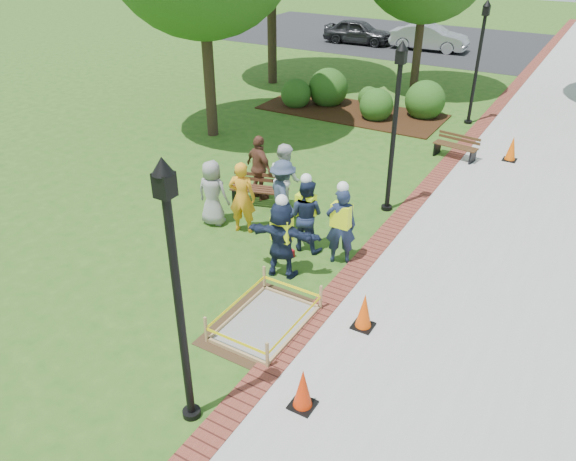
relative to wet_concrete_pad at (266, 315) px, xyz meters
The scene contains 30 objects.
ground 1.24m from the wet_concrete_pad, 151.30° to the left, with size 100.00×100.00×0.00m, color #285116.
sidewalk 11.29m from the wet_concrete_pad, 69.61° to the left, with size 6.00×60.00×0.02m, color #9E9E99.
brick_edging 10.61m from the wet_concrete_pad, 86.31° to the left, with size 0.50×60.00×0.03m, color maroon.
mulch_bed 13.23m from the wet_concrete_pad, 107.91° to the left, with size 7.00×3.00×0.05m, color #381E0F.
parking_lot 27.61m from the wet_concrete_pad, 92.22° to the left, with size 36.00×12.00×0.01m, color black.
wet_concrete_pad is the anchor object (origin of this frame).
bench_near 4.99m from the wet_concrete_pad, 124.20° to the left, with size 1.58×0.91×0.81m.
bench_far 9.97m from the wet_concrete_pad, 85.92° to the left, with size 1.41×0.64×0.73m.
cone_front 2.11m from the wet_concrete_pad, 41.80° to the right, with size 0.39×0.39×0.76m.
cone_back 1.82m from the wet_concrete_pad, 28.04° to the left, with size 0.38×0.38×0.76m.
cone_far 10.86m from the wet_concrete_pad, 77.99° to the left, with size 0.40×0.40×0.79m.
toolbox 2.48m from the wet_concrete_pad, 111.71° to the left, with size 0.36×0.20×0.18m, color #A10C16.
lamp_near 3.30m from the wet_concrete_pad, 85.67° to the right, with size 0.28×0.28×4.26m.
lamp_mid 6.02m from the wet_concrete_pad, 88.12° to the left, with size 0.28×0.28×4.26m.
lamp_far 13.77m from the wet_concrete_pad, 89.23° to the left, with size 0.28×0.28×4.26m.
shrub_a 13.68m from the wet_concrete_pad, 117.38° to the left, with size 1.19×1.19×1.19m, color #214F16.
shrub_b 14.09m from the wet_concrete_pad, 112.21° to the left, with size 1.56×1.56×1.56m, color #214F16.
shrub_c 12.61m from the wet_concrete_pad, 103.42° to the left, with size 1.25×1.25×1.25m, color #214F16.
shrub_d 13.53m from the wet_concrete_pad, 96.25° to the left, with size 1.49×1.49×1.49m, color #214F16.
shrub_e 14.16m from the wet_concrete_pad, 105.60° to the left, with size 0.86×0.86×0.86m, color #214F16.
casual_person_a 4.26m from the wet_concrete_pad, 139.98° to the left, with size 0.56×0.40×1.64m.
casual_person_b 3.72m from the wet_concrete_pad, 130.97° to the left, with size 0.65×0.52×1.78m.
casual_person_c 4.66m from the wet_concrete_pad, 116.28° to the left, with size 0.70×0.60×1.84m.
casual_person_d 5.42m from the wet_concrete_pad, 124.05° to the left, with size 0.66×0.55×1.76m.
casual_person_e 3.87m from the wet_concrete_pad, 115.96° to the left, with size 0.65×0.63×1.73m.
hivis_worker_a 1.86m from the wet_concrete_pad, 110.79° to the left, with size 0.61×0.46×1.88m.
hivis_worker_b 2.80m from the wet_concrete_pad, 85.56° to the left, with size 0.67×0.58×1.93m.
hivis_worker_c 2.96m from the wet_concrete_pad, 104.15° to the left, with size 0.57×0.39×1.87m.
parked_car_a 26.48m from the wet_concrete_pad, 110.58° to the left, with size 4.56×1.98×1.49m, color #272729.
parked_car_b 25.62m from the wet_concrete_pad, 101.52° to the left, with size 4.66×2.03×1.52m, color #9E9DA2.
Camera 1 is at (5.62, -7.52, 6.73)m, focal length 35.00 mm.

